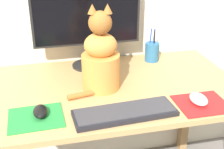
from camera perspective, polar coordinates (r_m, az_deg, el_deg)
The scene contains 9 objects.
desk at distance 1.50m, azimuth -0.06°, elevation -5.45°, with size 1.21×0.71×0.70m.
monitor at distance 1.59m, azimuth -4.63°, elevation 9.61°, with size 0.55×0.17×0.42m.
keyboard at distance 1.23m, azimuth 2.35°, elevation -6.95°, with size 0.41×0.16×0.02m.
mousepad_left at distance 1.26m, azimuth -13.73°, elevation -7.67°, with size 0.22×0.19×0.00m.
mousepad_right at distance 1.36m, azimuth 16.11°, elevation -5.16°, with size 0.21×0.19×0.00m.
computer_mouse_left at distance 1.25m, azimuth -12.98°, elevation -6.58°, with size 0.06×0.10×0.03m.
computer_mouse_right at distance 1.35m, azimuth 15.54°, elevation -4.35°, with size 0.07×0.10×0.04m.
cat at distance 1.38m, azimuth -2.11°, elevation 2.93°, with size 0.26×0.20×0.39m.
pen_cup at distance 1.73m, azimuth 7.32°, elevation 4.17°, with size 0.08×0.08×0.18m.
Camera 1 is at (-0.29, -1.26, 1.37)m, focal length 50.00 mm.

